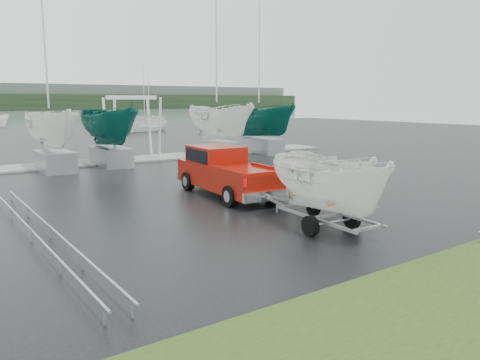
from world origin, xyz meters
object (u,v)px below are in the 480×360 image
(pickup_truck, at_px, (224,170))
(trailer_parked, at_px, (330,138))
(boat_hoist, at_px, (133,119))
(trailer_hitched, at_px, (330,136))

(pickup_truck, height_order, trailer_parked, trailer_parked)
(pickup_truck, distance_m, boat_hoist, 12.71)
(pickup_truck, height_order, boat_hoist, boat_hoist)
(pickup_truck, relative_size, trailer_parked, 1.26)
(trailer_hitched, xyz_separation_m, boat_hoist, (1.75, 18.92, -0.15))
(pickup_truck, height_order, trailer_hitched, trailer_hitched)
(pickup_truck, bearing_deg, trailer_hitched, -90.00)
(trailer_parked, height_order, boat_hoist, trailer_parked)
(pickup_truck, xyz_separation_m, boat_hoist, (1.24, 12.54, 1.66))
(pickup_truck, bearing_deg, boat_hoist, 88.92)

